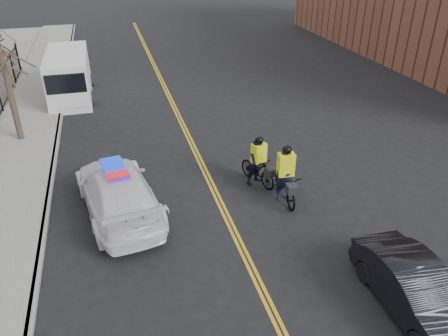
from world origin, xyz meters
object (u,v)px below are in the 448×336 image
object	(u,v)px
cyclist_near	(285,181)
cargo_van	(69,77)
police_cruiser	(118,192)
cyclist_far	(258,165)
dark_sedan	(416,291)

from	to	relation	value
cyclist_near	cargo_van	bearing A→B (deg)	124.66
police_cruiser	cyclist_far	world-z (taller)	cyclist_far
cyclist_near	cyclist_far	xyz separation A→B (m)	(-0.54, 1.33, 0.03)
dark_sedan	cyclist_near	distance (m)	5.97
police_cruiser	cargo_van	bearing A→B (deg)	-90.58
dark_sedan	cyclist_far	world-z (taller)	cyclist_far
dark_sedan	cyclist_far	distance (m)	7.38
police_cruiser	cyclist_near	xyz separation A→B (m)	(5.84, -0.74, -0.07)
cargo_van	cyclist_near	size ratio (longest dim) A/B	2.70
dark_sedan	cyclist_near	bearing A→B (deg)	102.46
cargo_van	cyclist_far	size ratio (longest dim) A/B	3.01
police_cruiser	cargo_van	size ratio (longest dim) A/B	0.97
police_cruiser	cyclist_far	xyz separation A→B (m)	(5.30, 0.59, -0.04)
cyclist_near	police_cruiser	bearing A→B (deg)	177.32
cargo_van	cyclist_far	world-z (taller)	cargo_van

